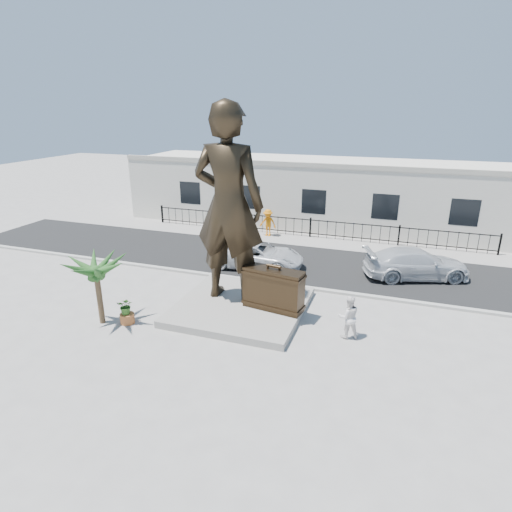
{
  "coord_description": "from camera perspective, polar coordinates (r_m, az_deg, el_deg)",
  "views": [
    {
      "loc": [
        5.44,
        -13.68,
        8.2
      ],
      "look_at": [
        0.0,
        2.0,
        2.3
      ],
      "focal_mm": 30.0,
      "sensor_mm": 36.0,
      "label": 1
    }
  ],
  "objects": [
    {
      "name": "palm_tree",
      "position": [
        18.29,
        -19.75,
        -8.33
      ],
      "size": [
        1.8,
        1.8,
        3.2
      ],
      "primitive_type": null,
      "color": "#214A1B",
      "rests_on": "ground"
    },
    {
      "name": "suitcase",
      "position": [
        17.32,
        2.33,
        -4.44
      ],
      "size": [
        2.53,
        1.15,
        1.72
      ],
      "primitive_type": "cube",
      "rotation": [
        0.0,
        0.0,
        -0.16
      ],
      "color": "black",
      "rests_on": "plinth"
    },
    {
      "name": "car_white",
      "position": [
        22.59,
        0.14,
        0.16
      ],
      "size": [
        5.01,
        2.48,
        1.36
      ],
      "primitive_type": "imported",
      "rotation": [
        0.0,
        0.0,
        1.62
      ],
      "color": "silver",
      "rests_on": "street"
    },
    {
      "name": "fence",
      "position": [
        28.08,
        7.25,
        3.7
      ],
      "size": [
        22.0,
        0.1,
        1.2
      ],
      "primitive_type": "cube",
      "color": "black",
      "rests_on": "ground"
    },
    {
      "name": "shrub",
      "position": [
        17.62,
        -16.95,
        -6.39
      ],
      "size": [
        0.73,
        0.67,
        0.69
      ],
      "primitive_type": "imported",
      "rotation": [
        0.0,
        0.0,
        0.25
      ],
      "color": "#31601F",
      "rests_on": "planter"
    },
    {
      "name": "tourist",
      "position": [
        16.2,
        12.22,
        -7.94
      ],
      "size": [
        1.0,
        0.9,
        1.68
      ],
      "primitive_type": "imported",
      "rotation": [
        0.0,
        0.0,
        3.54
      ],
      "color": "white",
      "rests_on": "ground"
    },
    {
      "name": "ground",
      "position": [
        16.85,
        -2.26,
        -9.56
      ],
      "size": [
        100.0,
        100.0,
        0.0
      ],
      "primitive_type": "plane",
      "color": "#9E9991",
      "rests_on": "ground"
    },
    {
      "name": "plinth",
      "position": [
        18.18,
        -2.02,
        -6.73
      ],
      "size": [
        5.2,
        5.2,
        0.3
      ],
      "primitive_type": "cube",
      "color": "gray",
      "rests_on": "ground"
    },
    {
      "name": "statue",
      "position": [
        17.41,
        -3.68,
        6.79
      ],
      "size": [
        2.99,
        1.99,
        8.12
      ],
      "primitive_type": "imported",
      "rotation": [
        0.0,
        0.0,
        3.13
      ],
      "color": "black",
      "rests_on": "plinth"
    },
    {
      "name": "planter",
      "position": [
        17.85,
        -16.78,
        -7.96
      ],
      "size": [
        0.56,
        0.56,
        0.4
      ],
      "primitive_type": "cylinder",
      "color": "#BE6832",
      "rests_on": "ground"
    },
    {
      "name": "far_sidewalk",
      "position": [
        27.5,
        6.85,
        2.09
      ],
      "size": [
        40.0,
        2.5,
        0.02
      ],
      "primitive_type": "cube",
      "color": "#9E9991",
      "rests_on": "ground"
    },
    {
      "name": "street",
      "position": [
        23.81,
        4.74,
        -0.64
      ],
      "size": [
        40.0,
        7.0,
        0.01
      ],
      "primitive_type": "cube",
      "color": "black",
      "rests_on": "ground"
    },
    {
      "name": "building",
      "position": [
        31.73,
        9.01,
        8.43
      ],
      "size": [
        28.0,
        7.0,
        4.4
      ],
      "primitive_type": "cube",
      "color": "silver",
      "rests_on": "ground"
    },
    {
      "name": "curb",
      "position": [
        20.65,
        2.28,
        -3.66
      ],
      "size": [
        40.0,
        0.25,
        0.12
      ],
      "primitive_type": "cube",
      "color": "#A5A399",
      "rests_on": "ground"
    },
    {
      "name": "worker",
      "position": [
        28.01,
        1.6,
        4.46
      ],
      "size": [
        1.22,
        0.8,
        1.77
      ],
      "primitive_type": "imported",
      "rotation": [
        0.0,
        0.0,
        -0.13
      ],
      "color": "orange",
      "rests_on": "far_sidewalk"
    },
    {
      "name": "car_silver",
      "position": [
        22.64,
        20.57,
        -0.95
      ],
      "size": [
        5.5,
        3.67,
        1.48
      ],
      "primitive_type": "imported",
      "rotation": [
        0.0,
        0.0,
        1.92
      ],
      "color": "silver",
      "rests_on": "street"
    }
  ]
}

